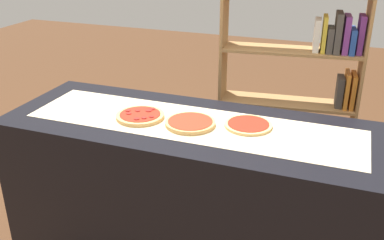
{
  "coord_description": "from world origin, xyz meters",
  "views": [
    {
      "loc": [
        0.75,
        -2.02,
        1.92
      ],
      "look_at": [
        0.0,
        0.0,
        0.96
      ],
      "focal_mm": 41.3,
      "sensor_mm": 36.0,
      "label": 1
    }
  ],
  "objects_px": {
    "pizza_plain_1": "(190,123)",
    "bookshelf": "(306,106)",
    "pizza_plain_2": "(248,125)"
  },
  "relations": [
    {
      "from": "bookshelf",
      "to": "pizza_plain_2",
      "type": "bearing_deg",
      "value": -102.94
    },
    {
      "from": "pizza_plain_2",
      "to": "pizza_plain_1",
      "type": "bearing_deg",
      "value": -162.89
    },
    {
      "from": "pizza_plain_1",
      "to": "pizza_plain_2",
      "type": "height_order",
      "value": "pizza_plain_1"
    },
    {
      "from": "pizza_plain_1",
      "to": "bookshelf",
      "type": "xyz_separation_m",
      "value": [
        0.5,
        1.0,
        -0.21
      ]
    },
    {
      "from": "pizza_plain_2",
      "to": "bookshelf",
      "type": "distance_m",
      "value": 0.95
    },
    {
      "from": "pizza_plain_1",
      "to": "pizza_plain_2",
      "type": "distance_m",
      "value": 0.31
    },
    {
      "from": "pizza_plain_2",
      "to": "bookshelf",
      "type": "xyz_separation_m",
      "value": [
        0.21,
        0.91,
        -0.21
      ]
    },
    {
      "from": "pizza_plain_1",
      "to": "pizza_plain_2",
      "type": "relative_size",
      "value": 1.06
    },
    {
      "from": "pizza_plain_1",
      "to": "bookshelf",
      "type": "relative_size",
      "value": 0.17
    },
    {
      "from": "pizza_plain_1",
      "to": "bookshelf",
      "type": "height_order",
      "value": "bookshelf"
    }
  ]
}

